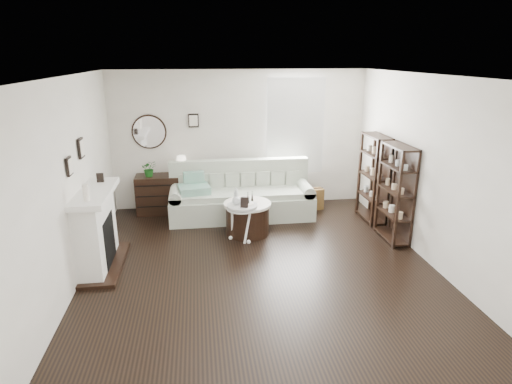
{
  "coord_description": "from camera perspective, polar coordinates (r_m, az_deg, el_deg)",
  "views": [
    {
      "loc": [
        -0.82,
        -5.61,
        2.95
      ],
      "look_at": [
        0.05,
        0.8,
        0.88
      ],
      "focal_mm": 30.0,
      "sensor_mm": 36.0,
      "label": 1
    }
  ],
  "objects": [
    {
      "name": "room",
      "position": [
        8.56,
        2.81,
        8.67
      ],
      "size": [
        5.5,
        5.5,
        5.5
      ],
      "color": "black",
      "rests_on": "ground"
    },
    {
      "name": "fireplace",
      "position": [
        6.56,
        -20.43,
        -4.98
      ],
      "size": [
        0.5,
        1.4,
        1.84
      ],
      "color": "white",
      "rests_on": "ground"
    },
    {
      "name": "shelf_unit_far",
      "position": [
        8.11,
        15.4,
        1.78
      ],
      "size": [
        0.3,
        0.8,
        1.6
      ],
      "color": "black",
      "rests_on": "ground"
    },
    {
      "name": "shelf_unit_near",
      "position": [
        7.33,
        18.08,
        -0.16
      ],
      "size": [
        0.3,
        0.8,
        1.6
      ],
      "color": "black",
      "rests_on": "ground"
    },
    {
      "name": "sofa",
      "position": [
        8.16,
        -2.01,
        -0.85
      ],
      "size": [
        2.68,
        0.93,
        1.04
      ],
      "color": "#ABB4A0",
      "rests_on": "ground"
    },
    {
      "name": "quilt",
      "position": [
        7.92,
        -8.24,
        0.37
      ],
      "size": [
        0.61,
        0.53,
        0.14
      ],
      "primitive_type": "cube",
      "rotation": [
        0.0,
        0.0,
        0.16
      ],
      "color": "#217C5E",
      "rests_on": "sofa"
    },
    {
      "name": "suitcase",
      "position": [
        8.57,
        6.89,
        -1.0
      ],
      "size": [
        0.66,
        0.32,
        0.42
      ],
      "primitive_type": "cube",
      "rotation": [
        0.0,
        0.0,
        0.19
      ],
      "color": "olive",
      "rests_on": "ground"
    },
    {
      "name": "dresser",
      "position": [
        8.51,
        -11.89,
        -0.23
      ],
      "size": [
        1.12,
        0.48,
        0.75
      ],
      "color": "black",
      "rests_on": "ground"
    },
    {
      "name": "table_lamp",
      "position": [
        8.34,
        -9.88,
        3.52
      ],
      "size": [
        0.31,
        0.31,
        0.37
      ],
      "primitive_type": null,
      "rotation": [
        0.0,
        0.0,
        0.42
      ],
      "color": "white",
      "rests_on": "dresser"
    },
    {
      "name": "potted_plant",
      "position": [
        8.34,
        -14.06,
        3.05
      ],
      "size": [
        0.33,
        0.31,
        0.31
      ],
      "primitive_type": "imported",
      "rotation": [
        0.0,
        0.0,
        0.28
      ],
      "color": "#185618",
      "rests_on": "dresser"
    },
    {
      "name": "drum_table",
      "position": [
        7.35,
        -1.14,
        -3.48
      ],
      "size": [
        0.81,
        0.81,
        0.56
      ],
      "rotation": [
        0.0,
        0.0,
        -0.31
      ],
      "color": "black",
      "rests_on": "ground"
    },
    {
      "name": "pedestal_table",
      "position": [
        7.01,
        -1.86,
        -2.13
      ],
      "size": [
        0.51,
        0.51,
        0.62
      ],
      "rotation": [
        0.0,
        0.0,
        0.43
      ],
      "color": "white",
      "rests_on": "ground"
    },
    {
      "name": "eiffel_drum",
      "position": [
        7.29,
        -0.51,
        -0.65
      ],
      "size": [
        0.1,
        0.1,
        0.17
      ],
      "primitive_type": null,
      "rotation": [
        0.0,
        0.0,
        -0.01
      ],
      "color": "black",
      "rests_on": "drum_table"
    },
    {
      "name": "bottle_drum",
      "position": [
        7.11,
        -2.7,
        -0.6
      ],
      "size": [
        0.07,
        0.07,
        0.3
      ],
      "primitive_type": "cylinder",
      "color": "silver",
      "rests_on": "drum_table"
    },
    {
      "name": "card_frame_drum",
      "position": [
        7.03,
        -1.42,
        -1.31
      ],
      "size": [
        0.14,
        0.08,
        0.18
      ],
      "primitive_type": "cube",
      "rotation": [
        -0.21,
        0.0,
        -0.21
      ],
      "color": "silver",
      "rests_on": "drum_table"
    },
    {
      "name": "eiffel_ped",
      "position": [
        7.0,
        -1.09,
        -0.88
      ],
      "size": [
        0.13,
        0.13,
        0.19
      ],
      "primitive_type": null,
      "rotation": [
        0.0,
        0.0,
        0.26
      ],
      "color": "black",
      "rests_on": "pedestal_table"
    },
    {
      "name": "flask_ped",
      "position": [
        6.96,
        -2.62,
        -0.68
      ],
      "size": [
        0.14,
        0.14,
        0.26
      ],
      "primitive_type": null,
      "color": "silver",
      "rests_on": "pedestal_table"
    },
    {
      "name": "card_frame_ped",
      "position": [
        6.84,
        -1.57,
        -1.42
      ],
      "size": [
        0.14,
        0.08,
        0.17
      ],
      "primitive_type": "cube",
      "rotation": [
        -0.21,
        0.0,
        -0.29
      ],
      "color": "black",
      "rests_on": "pedestal_table"
    }
  ]
}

